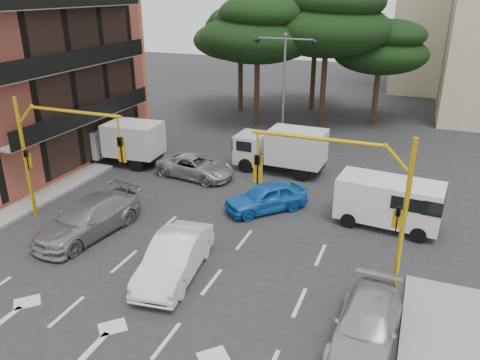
# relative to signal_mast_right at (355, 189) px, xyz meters

# --- Properties ---
(ground) EXTENTS (120.00, 120.00, 0.00)m
(ground) POSITION_rel_signal_mast_right_xyz_m (-6.80, -1.99, -3.88)
(ground) COLOR #28282B
(ground) RESTS_ON ground
(median_strip) EXTENTS (1.40, 6.00, 0.15)m
(median_strip) POSITION_rel_signal_mast_right_xyz_m (-6.80, 14.01, -3.81)
(median_strip) COLOR gray
(median_strip) RESTS_ON ground
(apartment_beige_far) EXTENTS (16.20, 12.15, 16.70)m
(apartment_beige_far) POSITION_rel_signal_mast_right_xyz_m (6.15, 42.01, 4.47)
(apartment_beige_far) COLOR beige
(apartment_beige_far) RESTS_ON ground
(pine_left_near) EXTENTS (9.15, 9.15, 10.23)m
(pine_left_near) POSITION_rel_signal_mast_right_xyz_m (-10.75, 19.96, 3.72)
(pine_left_near) COLOR #382616
(pine_left_near) RESTS_ON ground
(pine_center) EXTENTS (9.98, 9.98, 11.16)m
(pine_center) POSITION_rel_signal_mast_right_xyz_m (-5.75, 21.96, 4.41)
(pine_center) COLOR #382616
(pine_center) RESTS_ON ground
(pine_left_far) EXTENTS (8.32, 8.32, 9.30)m
(pine_left_far) POSITION_rel_signal_mast_right_xyz_m (-13.75, 23.96, 3.03)
(pine_left_far) COLOR #382616
(pine_left_far) RESTS_ON ground
(pine_right) EXTENTS (7.49, 7.49, 8.37)m
(pine_right) POSITION_rel_signal_mast_right_xyz_m (-1.75, 23.96, 2.33)
(pine_right) COLOR #382616
(pine_right) RESTS_ON ground
(pine_back) EXTENTS (9.15, 9.15, 10.23)m
(pine_back) POSITION_rel_signal_mast_right_xyz_m (-7.75, 26.96, 3.72)
(pine_back) COLOR #382616
(pine_back) RESTS_ON ground
(signal_mast_right) EXTENTS (5.79, 0.37, 6.00)m
(signal_mast_right) POSITION_rel_signal_mast_right_xyz_m (0.00, 0.00, 0.00)
(signal_mast_right) COLOR gold
(signal_mast_right) RESTS_ON ground
(signal_mast_left) EXTENTS (5.79, 0.37, 6.00)m
(signal_mast_left) POSITION_rel_signal_mast_right_xyz_m (-13.61, 0.00, 0.00)
(signal_mast_left) COLOR gold
(signal_mast_left) RESTS_ON ground
(street_lamp_center) EXTENTS (4.16, 0.36, 7.77)m
(street_lamp_center) POSITION_rel_signal_mast_right_xyz_m (-6.80, 14.01, 1.54)
(street_lamp_center) COLOR slate
(street_lamp_center) RESTS_ON median_strip
(car_white_hatch) EXTENTS (2.33, 5.10, 1.62)m
(car_white_hatch) POSITION_rel_signal_mast_right_xyz_m (-6.33, -2.08, -3.07)
(car_white_hatch) COLOR white
(car_white_hatch) RESTS_ON ground
(car_blue_compact) EXTENTS (4.19, 4.26, 1.45)m
(car_blue_compact) POSITION_rel_signal_mast_right_xyz_m (-4.87, 4.79, -3.16)
(car_blue_compact) COLOR blue
(car_blue_compact) RESTS_ON ground
(car_silver_wagon) EXTENTS (3.05, 5.82, 1.61)m
(car_silver_wagon) POSITION_rel_signal_mast_right_xyz_m (-11.67, -0.56, -3.08)
(car_silver_wagon) COLOR gray
(car_silver_wagon) RESTS_ON ground
(car_silver_cross_a) EXTENTS (5.02, 2.81, 1.32)m
(car_silver_cross_a) POSITION_rel_signal_mast_right_xyz_m (-10.22, 7.56, -3.22)
(car_silver_cross_a) COLOR #9FA2A7
(car_silver_cross_a) RESTS_ON ground
(car_silver_parked) EXTENTS (2.12, 4.74, 1.35)m
(car_silver_parked) POSITION_rel_signal_mast_right_xyz_m (1.16, -3.21, -3.21)
(car_silver_parked) COLOR #A7A9B0
(car_silver_parked) RESTS_ON ground
(van_white) EXTENTS (4.90, 2.57, 2.36)m
(van_white) POSITION_rel_signal_mast_right_xyz_m (1.01, 5.31, -2.70)
(van_white) COLOR white
(van_white) RESTS_ON ground
(box_truck_a) EXTENTS (5.72, 2.71, 2.74)m
(box_truck_a) POSITION_rel_signal_mast_right_xyz_m (-15.80, 8.01, -2.51)
(box_truck_a) COLOR silver
(box_truck_a) RESTS_ON ground
(box_truck_b) EXTENTS (5.62, 2.51, 2.73)m
(box_truck_b) POSITION_rel_signal_mast_right_xyz_m (-5.80, 10.34, -2.52)
(box_truck_b) COLOR silver
(box_truck_b) RESTS_ON ground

